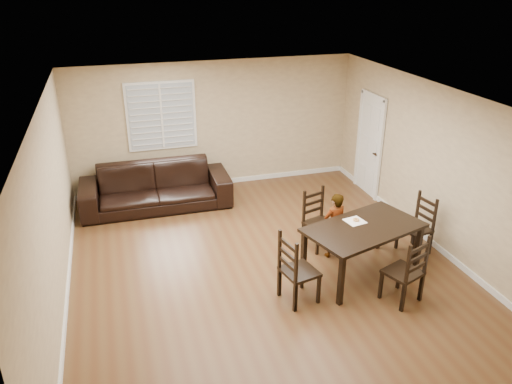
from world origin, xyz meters
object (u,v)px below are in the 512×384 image
chair_near (315,220)px  sofa (156,187)px  dining_table (364,231)px  chair_far (411,275)px  donut (356,220)px  child (334,225)px  chair_right (421,226)px  chair_left (292,272)px

chair_near → sofa: size_ratio=0.35×
dining_table → chair_far: chair_far is taller
donut → sofa: 4.20m
child → chair_right: bearing=161.0°
child → donut: size_ratio=11.12×
dining_table → chair_right: bearing=-0.7°
chair_near → sofa: chair_near is taller
chair_far → sofa: chair_far is taller
dining_table → child: 0.67m
chair_far → child: size_ratio=0.94×
chair_left → chair_near: bearing=-46.0°
chair_left → donut: bearing=-77.6°
chair_left → chair_right: chair_left is taller
chair_left → sofa: chair_left is taller
chair_right → child: 1.49m
chair_far → child: child is taller
dining_table → chair_right: 1.37m
chair_near → chair_left: 1.74m
chair_far → chair_right: 1.61m
donut → dining_table: bearing=-79.4°
chair_left → sofa: bearing=9.3°
chair_right → chair_left: bearing=-83.1°
chair_right → dining_table: bearing=-83.2°
chair_right → donut: bearing=-91.8°
chair_left → dining_table: bearing=-85.9°
chair_far → chair_right: size_ratio=1.05×
chair_far → donut: size_ratio=10.48×
donut → sofa: size_ratio=0.03×
chair_near → chair_right: 1.75m
donut → chair_right: bearing=7.6°
chair_near → chair_left: (-0.96, -1.45, 0.03)m
donut → sofa: bearing=130.9°
chair_left → chair_right: bearing=-86.0°
dining_table → chair_far: bearing=-89.4°
chair_far → sofa: (-3.05, 4.25, -0.06)m
dining_table → chair_near: 1.15m
donut → chair_far: bearing=-73.8°
chair_near → sofa: bearing=119.2°
dining_table → child: (-0.19, 0.61, -0.18)m
dining_table → chair_left: (-1.29, -0.38, -0.25)m
dining_table → chair_left: 1.37m
chair_left → chair_right: (2.57, 0.75, -0.03)m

